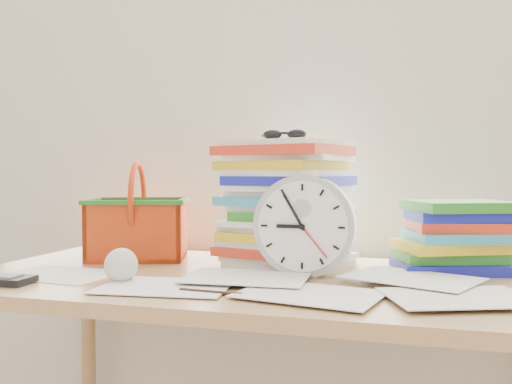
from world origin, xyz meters
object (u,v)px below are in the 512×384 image
(paper_stack, at_px, (287,203))
(clock, at_px, (305,226))
(book_stack, at_px, (454,236))
(desk, at_px, (260,308))
(basket, at_px, (138,211))

(paper_stack, distance_m, clock, 0.16)
(paper_stack, relative_size, book_stack, 1.14)
(desk, relative_size, clock, 5.95)
(desk, distance_m, clock, 0.22)
(clock, bearing_deg, paper_stack, 118.13)
(desk, xyz_separation_m, paper_stack, (0.03, 0.16, 0.24))
(clock, relative_size, book_stack, 0.83)
(paper_stack, relative_size, clock, 1.37)
(desk, xyz_separation_m, book_stack, (0.44, 0.20, 0.16))
(desk, height_order, clock, clock)
(desk, height_order, paper_stack, paper_stack)
(clock, distance_m, book_stack, 0.38)
(paper_stack, bearing_deg, clock, -61.87)
(clock, xyz_separation_m, basket, (-0.50, 0.14, 0.02))
(book_stack, bearing_deg, basket, -177.16)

